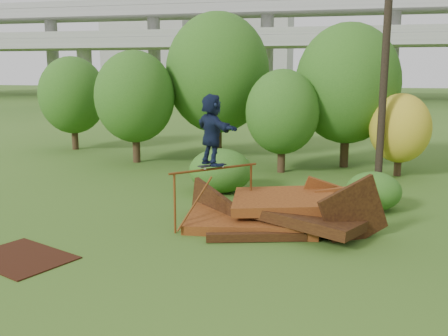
% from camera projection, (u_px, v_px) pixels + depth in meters
% --- Properties ---
extents(ground, '(240.00, 240.00, 0.00)m').
position_uv_depth(ground, '(238.00, 255.00, 11.35)').
color(ground, '#2D5116').
rests_on(ground, ground).
extents(scrap_pile, '(5.52, 2.91, 1.98)m').
position_uv_depth(scrap_pile, '(276.00, 214.00, 13.20)').
color(scrap_pile, '#4C210D').
rests_on(scrap_pile, ground).
extents(grind_rail, '(1.93, 1.93, 1.60)m').
position_uv_depth(grind_rail, '(215.00, 183.00, 13.26)').
color(grind_rail, brown).
rests_on(grind_rail, ground).
extents(skateboard, '(0.69, 0.69, 0.08)m').
position_uv_depth(skateboard, '(212.00, 165.00, 13.12)').
color(skateboard, black).
rests_on(skateboard, grind_rail).
extents(skater, '(1.60, 1.62, 1.86)m').
position_uv_depth(skater, '(212.00, 130.00, 12.94)').
color(skater, '#131C37').
rests_on(skater, skateboard).
extents(flat_plate, '(2.66, 2.32, 0.03)m').
position_uv_depth(flat_plate, '(21.00, 258.00, 11.14)').
color(flat_plate, black).
rests_on(flat_plate, ground).
extents(tree_0, '(3.57, 3.57, 5.03)m').
position_uv_depth(tree_0, '(135.00, 97.00, 22.29)').
color(tree_0, black).
rests_on(tree_0, ground).
extents(tree_1, '(4.92, 4.92, 6.84)m').
position_uv_depth(tree_1, '(218.00, 73.00, 23.55)').
color(tree_1, black).
rests_on(tree_1, ground).
extents(tree_2, '(2.98, 2.98, 4.20)m').
position_uv_depth(tree_2, '(282.00, 112.00, 20.12)').
color(tree_2, black).
rests_on(tree_2, ground).
extents(tree_3, '(4.41, 4.41, 6.12)m').
position_uv_depth(tree_3, '(347.00, 84.00, 21.07)').
color(tree_3, black).
rests_on(tree_3, ground).
extents(tree_4, '(2.37, 2.37, 3.27)m').
position_uv_depth(tree_4, '(400.00, 128.00, 19.55)').
color(tree_4, black).
rests_on(tree_4, ground).
extents(tree_6, '(3.49, 3.49, 4.87)m').
position_uv_depth(tree_6, '(73.00, 95.00, 26.07)').
color(tree_6, black).
rests_on(tree_6, ground).
extents(shrub_left, '(2.18, 2.01, 1.51)m').
position_uv_depth(shrub_left, '(221.00, 171.00, 17.08)').
color(shrub_left, '#184111').
rests_on(shrub_left, ground).
extents(shrub_right, '(1.65, 1.51, 1.17)m').
position_uv_depth(shrub_right, '(373.00, 191.00, 14.88)').
color(shrub_right, '#184111').
rests_on(shrub_right, ground).
extents(utility_pole, '(1.40, 0.28, 9.77)m').
position_uv_depth(utility_pole, '(386.00, 47.00, 18.01)').
color(utility_pole, black).
rests_on(utility_pole, ground).
extents(freeway_overpass, '(160.00, 15.00, 13.70)m').
position_uv_depth(freeway_overpass, '(328.00, 26.00, 69.53)').
color(freeway_overpass, gray).
rests_on(freeway_overpass, ground).
extents(building_left, '(18.00, 16.00, 35.00)m').
position_uv_depth(building_left, '(153.00, 8.00, 107.25)').
color(building_left, '#9E9E99').
rests_on(building_left, ground).
extents(building_right, '(14.00, 14.00, 28.00)m').
position_uv_depth(building_right, '(259.00, 25.00, 109.74)').
color(building_right, '#9E9E99').
rests_on(building_right, ground).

